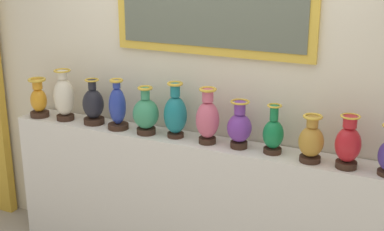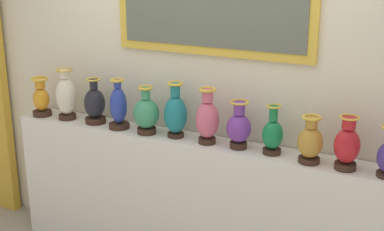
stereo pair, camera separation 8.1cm
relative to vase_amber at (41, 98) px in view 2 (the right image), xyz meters
The scene contains 13 objects.
display_shelf 1.49m from the vase_amber, ahead, with size 2.96×0.30×1.04m, color silver.
back_wall 1.40m from the vase_amber, 10.81° to the left, with size 4.83×0.14×2.93m.
vase_amber is the anchor object (origin of this frame).
vase_ivory 0.24m from the vase_amber, ahead, with size 0.16×0.16×0.40m.
vase_onyx 0.50m from the vase_amber, ahead, with size 0.16×0.16×0.35m.
vase_cobalt 0.74m from the vase_amber, ahead, with size 0.16×0.16×0.38m.
vase_jade 0.99m from the vase_amber, ahead, with size 0.19×0.19×0.35m.
vase_teal 1.21m from the vase_amber, ahead, with size 0.17×0.17×0.40m.
vase_rose 1.47m from the vase_amber, ahead, with size 0.16×0.16×0.39m.
vase_violet 1.70m from the vase_amber, ahead, with size 0.17×0.17×0.33m.
vase_emerald 1.93m from the vase_amber, ahead, with size 0.14×0.14×0.33m.
vase_ochre 2.19m from the vase_amber, ahead, with size 0.16×0.16×0.31m.
vase_crimson 2.42m from the vase_amber, ahead, with size 0.16×0.16×0.34m.
Camera 2 is at (1.61, -3.14, 2.32)m, focal length 49.52 mm.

